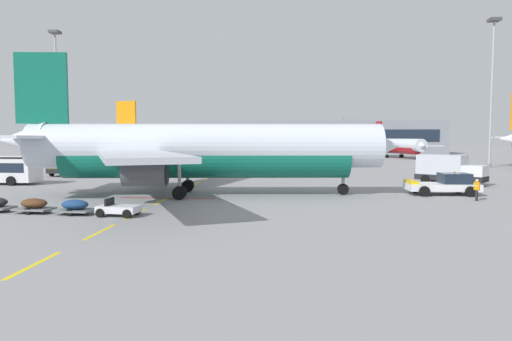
% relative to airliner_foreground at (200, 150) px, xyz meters
% --- Properties ---
extents(ground, '(400.00, 400.00, 0.00)m').
position_rel_airliner_foreground_xyz_m(ground, '(19.65, 15.96, -3.95)').
color(ground, gray).
extents(apron_paint_markings, '(8.00, 98.02, 0.01)m').
position_rel_airliner_foreground_xyz_m(apron_paint_markings, '(-2.35, 13.74, -3.95)').
color(apron_paint_markings, yellow).
rests_on(apron_paint_markings, ground).
extents(airliner_foreground, '(34.82, 34.48, 12.20)m').
position_rel_airliner_foreground_xyz_m(airliner_foreground, '(0.00, 0.00, 0.00)').
color(airliner_foreground, silver).
rests_on(airliner_foreground, ground).
extents(pushback_tug, '(6.05, 3.29, 2.08)m').
position_rel_airliner_foreground_xyz_m(pushback_tug, '(21.33, 1.96, -3.05)').
color(pushback_tug, silver).
rests_on(pushback_tug, ground).
extents(airliner_far_center, '(33.00, 31.96, 11.82)m').
position_rel_airliner_foreground_xyz_m(airliner_far_center, '(-10.53, 41.74, -0.12)').
color(airliner_far_center, white).
rests_on(airliner_far_center, ground).
extents(airliner_far_right, '(25.48, 26.12, 9.24)m').
position_rel_airliner_foreground_xyz_m(airliner_far_right, '(33.66, 74.74, -0.96)').
color(airliner_far_right, silver).
rests_on(airliner_far_right, ground).
extents(catering_truck, '(6.97, 6.24, 3.14)m').
position_rel_airliner_foreground_xyz_m(catering_truck, '(24.75, 11.12, -2.30)').
color(catering_truck, black).
rests_on(catering_truck, ground).
extents(fuel_service_truck, '(3.17, 7.19, 3.14)m').
position_rel_airliner_foreground_xyz_m(fuel_service_truck, '(-21.57, 20.35, -2.30)').
color(fuel_service_truck, black).
rests_on(fuel_service_truck, ground).
extents(ground_power_truck, '(7.12, 5.96, 3.14)m').
position_rel_airliner_foreground_xyz_m(ground_power_truck, '(9.12, 21.36, -2.30)').
color(ground_power_truck, black).
rests_on(ground_power_truck, ground).
extents(baggage_train, '(11.69, 2.90, 1.14)m').
position_rel_airliner_foreground_xyz_m(baggage_train, '(-7.70, -10.31, -3.42)').
color(baggage_train, silver).
rests_on(baggage_train, ground).
extents(ground_crew_worker, '(0.31, 0.69, 1.73)m').
position_rel_airliner_foreground_xyz_m(ground_crew_worker, '(22.58, -1.87, -2.96)').
color(ground_crew_worker, '#232328').
rests_on(ground_crew_worker, ground).
extents(apron_light_mast_near, '(1.80, 1.80, 24.47)m').
position_rel_airliner_foreground_xyz_m(apron_light_mast_near, '(-35.18, 43.50, 11.30)').
color(apron_light_mast_near, slate).
rests_on(apron_light_mast_near, ground).
extents(apron_light_mast_far, '(1.80, 1.80, 24.63)m').
position_rel_airliner_foreground_xyz_m(apron_light_mast_far, '(41.38, 40.79, 11.39)').
color(apron_light_mast_far, slate).
rests_on(apron_light_mast_far, ground).
extents(terminal_satellite, '(75.32, 27.43, 11.61)m').
position_rel_airliner_foreground_xyz_m(terminal_satellite, '(16.88, 112.42, 1.07)').
color(terminal_satellite, gray).
rests_on(terminal_satellite, ground).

